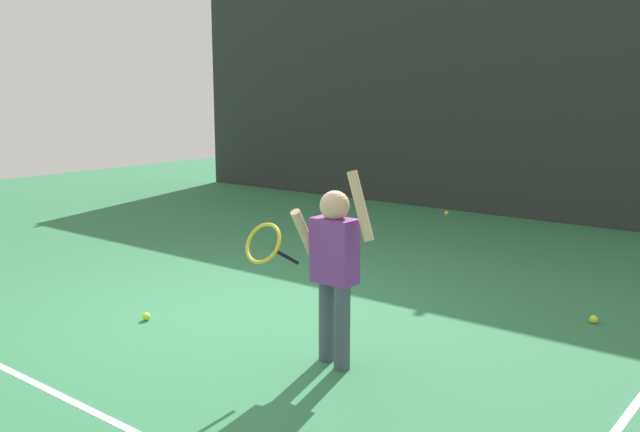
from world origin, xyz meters
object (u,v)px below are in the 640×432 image
object	(u,v)px
tennis_ball_2	(594,319)
tennis_player	(331,262)
tennis_ball_3	(361,217)
tennis_ball_1	(447,213)
tennis_ball_4	(146,317)

from	to	relation	value
tennis_ball_2	tennis_player	bearing A→B (deg)	-120.10
tennis_ball_3	tennis_player	bearing A→B (deg)	-57.23
tennis_player	tennis_ball_3	bearing A→B (deg)	123.83
tennis_ball_1	tennis_ball_2	xyz separation A→B (m)	(3.23, -3.59, 0.00)
tennis_ball_1	tennis_ball_4	size ratio (longest dim) A/B	1.00
tennis_ball_2	tennis_ball_4	world-z (taller)	same
tennis_ball_3	tennis_ball_2	bearing A→B (deg)	-31.89
tennis_player	tennis_ball_4	distance (m)	1.88
tennis_ball_2	tennis_ball_4	xyz separation A→B (m)	(-2.89, -2.19, 0.00)
tennis_player	tennis_ball_2	world-z (taller)	tennis_player
tennis_ball_1	tennis_ball_3	world-z (taller)	same
tennis_ball_4	tennis_ball_2	bearing A→B (deg)	37.19
tennis_ball_1	tennis_ball_3	xyz separation A→B (m)	(-0.81, -1.08, 0.00)
tennis_ball_3	tennis_ball_4	size ratio (longest dim) A/B	1.00
tennis_ball_2	tennis_ball_4	size ratio (longest dim) A/B	1.00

